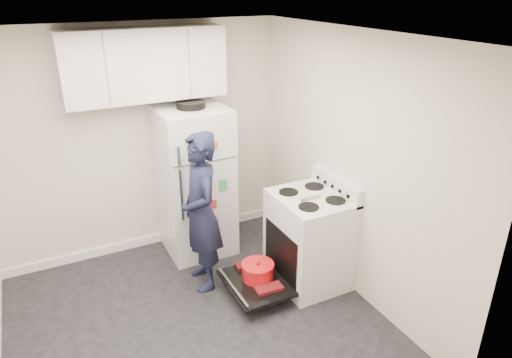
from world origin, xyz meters
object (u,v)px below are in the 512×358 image
person (201,213)px  electric_range (308,240)px  refrigerator (195,181)px  open_oven_door (257,276)px

person → electric_range: bearing=70.2°
person → refrigerator: bearing=168.9°
electric_range → open_oven_door: size_ratio=1.57×
refrigerator → person: refrigerator is taller
refrigerator → person: 0.69m
electric_range → open_oven_door: 0.63m
electric_range → person: size_ratio=0.68×
electric_range → refrigerator: bearing=125.3°
open_oven_door → person: bearing=134.1°
person → open_oven_door: bearing=48.6°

